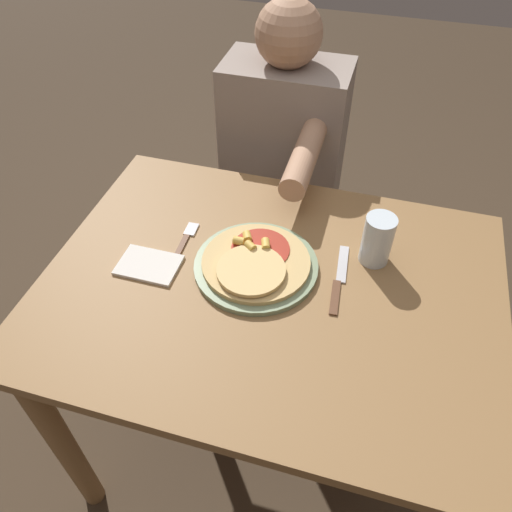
# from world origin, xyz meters

# --- Properties ---
(ground_plane) EXTENTS (8.00, 8.00, 0.00)m
(ground_plane) POSITION_xyz_m (0.00, 0.00, 0.00)
(ground_plane) COLOR #423323
(dining_table) EXTENTS (1.04, 0.78, 0.78)m
(dining_table) POSITION_xyz_m (0.00, 0.00, 0.64)
(dining_table) COLOR olive
(dining_table) RESTS_ON ground_plane
(plate) EXTENTS (0.29, 0.29, 0.01)m
(plate) POSITION_xyz_m (-0.05, 0.04, 0.78)
(plate) COLOR gray
(plate) RESTS_ON dining_table
(pizza) EXTENTS (0.25, 0.25, 0.04)m
(pizza) POSITION_xyz_m (-0.05, 0.03, 0.80)
(pizza) COLOR tan
(pizza) RESTS_ON plate
(fork) EXTENTS (0.03, 0.18, 0.00)m
(fork) POSITION_xyz_m (-0.24, 0.07, 0.78)
(fork) COLOR brown
(fork) RESTS_ON dining_table
(knife) EXTENTS (0.03, 0.22, 0.00)m
(knife) POSITION_xyz_m (0.15, 0.05, 0.78)
(knife) COLOR brown
(knife) RESTS_ON dining_table
(drinking_glass) EXTENTS (0.07, 0.07, 0.13)m
(drinking_glass) POSITION_xyz_m (0.22, 0.15, 0.84)
(drinking_glass) COLOR silver
(drinking_glass) RESTS_ON dining_table
(napkin) EXTENTS (0.14, 0.10, 0.01)m
(napkin) POSITION_xyz_m (-0.29, -0.02, 0.78)
(napkin) COLOR silver
(napkin) RESTS_ON dining_table
(person_diner) EXTENTS (0.38, 0.52, 1.18)m
(person_diner) POSITION_xyz_m (-0.12, 0.64, 0.70)
(person_diner) COLOR #2D2D38
(person_diner) RESTS_ON ground_plane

